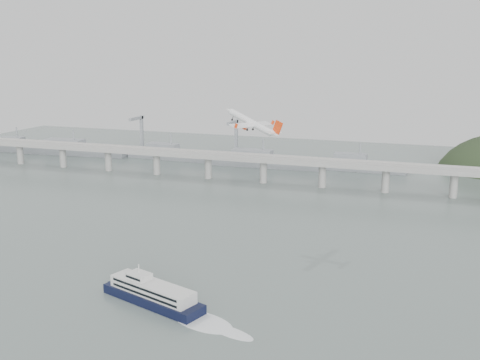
% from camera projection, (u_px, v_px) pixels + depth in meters
% --- Properties ---
extents(ground, '(900.00, 900.00, 0.00)m').
position_uv_depth(ground, '(204.00, 274.00, 279.21)').
color(ground, slate).
rests_on(ground, ground).
extents(bridge, '(800.00, 22.00, 23.90)m').
position_uv_depth(bridge, '(297.00, 164.00, 459.63)').
color(bridge, '#999996').
rests_on(bridge, ground).
extents(distant_fleet, '(453.00, 60.90, 40.00)m').
position_uv_depth(distant_fleet, '(164.00, 154.00, 571.71)').
color(distant_fleet, gray).
rests_on(distant_fleet, ground).
extents(ferry, '(82.82, 34.88, 16.12)m').
position_uv_depth(ferry, '(153.00, 294.00, 245.73)').
color(ferry, black).
rests_on(ferry, ground).
extents(airliner, '(39.74, 37.08, 16.82)m').
position_uv_depth(airliner, '(252.00, 123.00, 323.88)').
color(airliner, white).
rests_on(airliner, ground).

